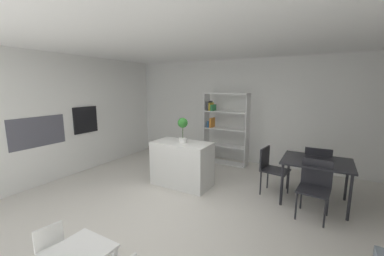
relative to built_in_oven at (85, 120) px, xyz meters
name	(u,v)px	position (x,y,z in m)	size (l,w,h in m)	color
ground_plane	(170,210)	(2.86, -0.63, -1.22)	(9.93, 9.93, 0.00)	beige
ceiling_slab	(167,35)	(2.86, -0.63, 1.50)	(7.21, 6.35, 0.06)	white
back_partition	(237,111)	(2.86, 2.52, 0.13)	(7.21, 0.06, 2.70)	white
tall_cabinet_run_left	(49,116)	(-0.36, -0.63, 0.13)	(0.67, 5.73, 2.70)	white
cabinet_niche_splashback	(38,132)	(-0.02, -1.07, -0.11)	(0.01, 1.07, 0.60)	#4C4C56
built_in_oven	(85,120)	(0.00, 0.00, 0.00)	(0.06, 0.61, 0.62)	black
kitchen_island	(182,164)	(2.47, 0.36, -0.78)	(1.17, 0.64, 0.89)	white
potted_plant_on_island	(183,127)	(2.49, 0.36, -0.02)	(0.20, 0.20, 0.50)	white
open_bookshelf	(224,127)	(2.66, 2.09, -0.25)	(1.14, 0.33, 1.83)	white
child_chair_left	(53,249)	(2.55, -2.34, -0.92)	(0.34, 0.34, 0.54)	white
dining_table	(317,165)	(4.87, 0.84, -0.54)	(1.08, 0.87, 0.76)	#232328
dining_chair_near	(315,183)	(4.88, 0.38, -0.70)	(0.48, 0.49, 0.88)	#232328
dining_chair_island_side	(270,166)	(4.12, 0.85, -0.69)	(0.51, 0.49, 0.87)	#232328
dining_chair_far	(317,165)	(4.88, 1.30, -0.68)	(0.46, 0.46, 0.90)	#232328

